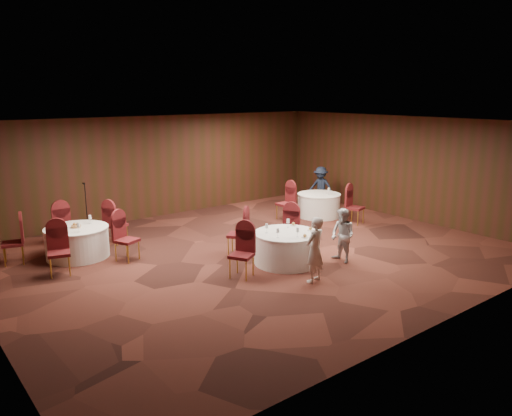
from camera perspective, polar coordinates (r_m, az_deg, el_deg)
ground at (r=12.42m, az=-0.16°, el=-5.24°), size 12.00×12.00×0.00m
room_shell at (r=11.95m, az=-0.16°, el=3.73°), size 12.00×12.00×12.00m
table_main at (r=11.68m, az=3.49°, el=-4.54°), size 1.53×1.53×0.74m
table_left at (r=12.83m, az=-19.75°, el=-3.68°), size 1.50×1.50×0.74m
table_right at (r=16.15m, az=7.19°, el=0.35°), size 1.38×1.38×0.74m
chairs_main at (r=11.95m, az=0.37°, el=-3.47°), size 3.09×2.05×1.00m
chairs_left at (r=12.86m, az=-19.87°, el=-3.08°), size 3.20×2.92×1.00m
chairs_right at (r=15.49m, az=7.30°, el=0.27°), size 1.91×2.28×1.00m
tabletop_main at (r=11.57m, az=4.19°, el=-2.34°), size 1.11×1.07×0.22m
tabletop_left at (r=12.72m, az=-19.90°, el=-1.75°), size 0.80×0.83×0.22m
tabletop_right at (r=15.98m, az=8.32°, el=2.10°), size 0.08×0.08×0.22m
mic_stand at (r=14.34m, az=-18.70°, el=-1.59°), size 0.24×0.24×1.55m
woman_a at (r=10.52m, az=6.72°, el=-4.75°), size 0.58×0.44×1.41m
woman_b at (r=11.85m, az=9.87°, el=-3.12°), size 0.52×0.65×1.28m
man_c at (r=17.40m, az=7.40°, el=2.39°), size 0.81×1.04×1.42m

